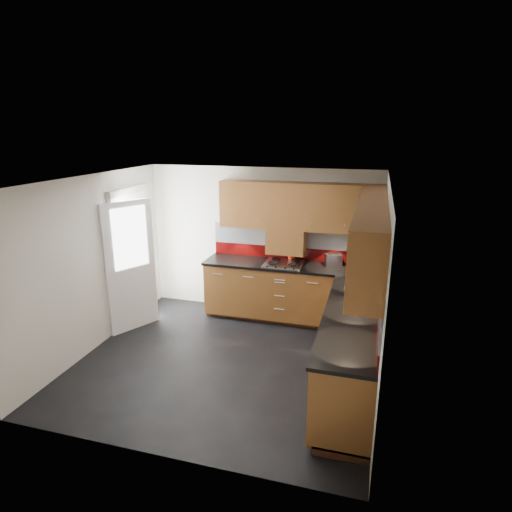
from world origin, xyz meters
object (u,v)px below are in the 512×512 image
(food_processor, at_px, (357,269))
(toaster, at_px, (333,260))
(gas_hob, at_px, (284,264))
(utensil_pot, at_px, (292,255))

(food_processor, bearing_deg, toaster, 124.35)
(gas_hob, distance_m, toaster, 0.77)
(utensil_pot, xyz_separation_m, toaster, (0.67, -0.05, -0.00))
(utensil_pot, bearing_deg, gas_hob, -109.04)
(gas_hob, relative_size, toaster, 2.05)
(food_processor, bearing_deg, gas_hob, 161.05)
(gas_hob, height_order, toaster, toaster)
(toaster, bearing_deg, utensil_pot, 175.44)
(gas_hob, xyz_separation_m, toaster, (0.75, 0.18, 0.07))
(toaster, xyz_separation_m, food_processor, (0.39, -0.57, 0.06))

